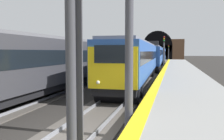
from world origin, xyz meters
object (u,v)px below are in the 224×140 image
at_px(train_main_approaching, 153,56).
at_px(railway_signal_near, 71,34).
at_px(railway_signal_far, 169,51).
at_px(train_adjacent_platform, 97,58).
at_px(railway_signal_mid, 164,49).

height_order(train_main_approaching, railway_signal_near, railway_signal_near).
xyz_separation_m(train_main_approaching, railway_signal_far, (40.59, -1.80, 0.92)).
relative_size(train_adjacent_platform, railway_signal_near, 7.67).
relative_size(train_main_approaching, railway_signal_mid, 10.46).
distance_m(train_main_approaching, railway_signal_near, 38.35).
height_order(train_adjacent_platform, railway_signal_mid, railway_signal_mid).
bearing_deg(railway_signal_far, train_adjacent_platform, -6.83).
relative_size(train_adjacent_platform, railway_signal_far, 8.12).
bearing_deg(railway_signal_far, railway_signal_mid, 0.00).
distance_m(train_adjacent_platform, railway_signal_far, 56.96).
xyz_separation_m(railway_signal_near, railway_signal_far, (78.89, -0.00, -0.17)).
bearing_deg(train_adjacent_platform, railway_signal_near, -161.66).
bearing_deg(railway_signal_far, railway_signal_near, 0.00).
bearing_deg(train_adjacent_platform, railway_signal_far, -5.35).
xyz_separation_m(train_main_approaching, railway_signal_near, (-38.29, -1.80, 1.08)).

